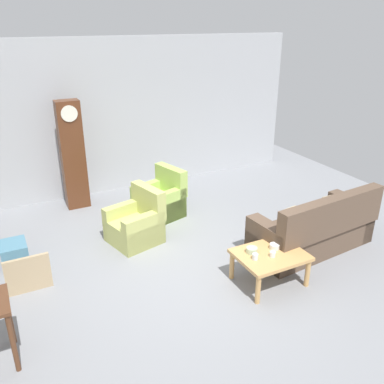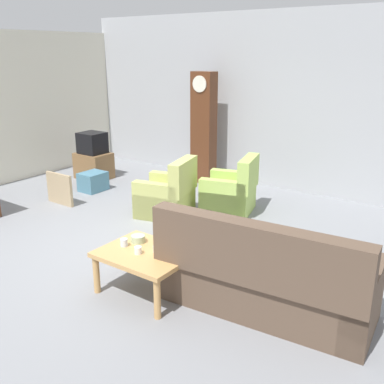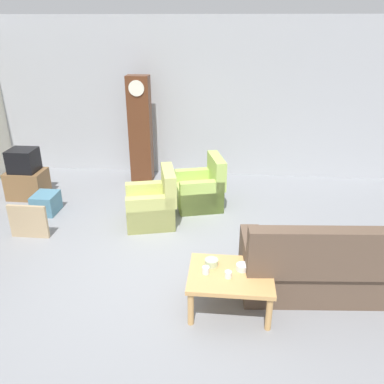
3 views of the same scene
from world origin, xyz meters
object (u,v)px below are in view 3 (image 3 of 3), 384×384
(bowl_shallow_green, at_px, (211,262))
(armchair_olive_near, at_px, (153,206))
(cup_white_porcelain, at_px, (228,274))
(bowl_white_stacked, at_px, (242,267))
(grandfather_clock, at_px, (140,130))
(armchair_olive_far, at_px, (201,190))
(tv_crt, at_px, (23,160))
(storage_box_blue, at_px, (46,203))
(tv_stand_cabinet, at_px, (28,184))
(cup_blue_rimmed, at_px, (206,270))
(coffee_table_wood, at_px, (230,278))
(couch_floral, at_px, (329,268))
(framed_picture_leaning, at_px, (28,222))

(bowl_shallow_green, bearing_deg, armchair_olive_near, 119.67)
(cup_white_porcelain, bearing_deg, bowl_white_stacked, 45.87)
(grandfather_clock, bearing_deg, armchair_olive_far, -41.14)
(tv_crt, distance_m, storage_box_blue, 1.03)
(armchair_olive_near, xyz_separation_m, tv_stand_cabinet, (-2.55, 0.79, -0.04))
(storage_box_blue, height_order, bowl_shallow_green, bowl_shallow_green)
(tv_stand_cabinet, xyz_separation_m, cup_white_porcelain, (3.80, -2.86, 0.25))
(tv_crt, bearing_deg, cup_blue_rimmed, -38.35)
(coffee_table_wood, distance_m, cup_white_porcelain, 0.14)
(cup_blue_rimmed, bearing_deg, cup_white_porcelain, -12.28)
(couch_floral, bearing_deg, armchair_olive_near, 147.29)
(cup_blue_rimmed, bearing_deg, bowl_shallow_green, 71.02)
(tv_stand_cabinet, bearing_deg, bowl_white_stacked, -34.26)
(armchair_olive_far, distance_m, cup_white_porcelain, 2.84)
(couch_floral, height_order, coffee_table_wood, couch_floral)
(couch_floral, relative_size, cup_white_porcelain, 27.41)
(coffee_table_wood, relative_size, cup_white_porcelain, 12.16)
(coffee_table_wood, height_order, bowl_shallow_green, bowl_shallow_green)
(tv_crt, bearing_deg, armchair_olive_far, -1.33)
(framed_picture_leaning, relative_size, cup_white_porcelain, 7.60)
(tv_crt, distance_m, cup_blue_rimmed, 4.53)
(framed_picture_leaning, distance_m, storage_box_blue, 0.87)
(couch_floral, relative_size, bowl_shallow_green, 13.64)
(coffee_table_wood, bearing_deg, armchair_olive_near, 122.79)
(armchair_olive_near, bearing_deg, armchair_olive_far, 43.77)
(armchair_olive_far, height_order, framed_picture_leaning, armchair_olive_far)
(armchair_olive_near, xyz_separation_m, bowl_white_stacked, (1.41, -1.91, 0.20))
(armchair_olive_near, xyz_separation_m, armchair_olive_far, (0.74, 0.71, 0.00))
(tv_stand_cabinet, distance_m, cup_blue_rimmed, 4.53)
(tv_stand_cabinet, xyz_separation_m, storage_box_blue, (0.62, -0.60, -0.09))
(tv_stand_cabinet, bearing_deg, cup_blue_rimmed, -38.35)
(couch_floral, bearing_deg, armchair_olive_far, 126.96)
(coffee_table_wood, xyz_separation_m, storage_box_blue, (-3.21, 2.18, -0.23))
(tv_crt, xyz_separation_m, storage_box_blue, (0.62, -0.60, -0.56))
(storage_box_blue, bearing_deg, grandfather_clock, 51.23)
(armchair_olive_far, xyz_separation_m, grandfather_clock, (-1.32, 1.16, 0.77))
(framed_picture_leaning, bearing_deg, storage_box_blue, 97.84)
(cup_blue_rimmed, distance_m, bowl_shallow_green, 0.17)
(grandfather_clock, relative_size, framed_picture_leaning, 3.56)
(tv_stand_cabinet, height_order, framed_picture_leaning, framed_picture_leaning)
(tv_stand_cabinet, distance_m, cup_white_porcelain, 4.77)
(armchair_olive_far, distance_m, framed_picture_leaning, 2.90)
(armchair_olive_far, height_order, cup_blue_rimmed, armchair_olive_far)
(couch_floral, height_order, cup_white_porcelain, couch_floral)
(storage_box_blue, relative_size, bowl_white_stacked, 3.23)
(coffee_table_wood, xyz_separation_m, grandfather_clock, (-1.86, 3.86, 0.67))
(framed_picture_leaning, xyz_separation_m, storage_box_blue, (-0.12, 0.85, -0.10))
(framed_picture_leaning, relative_size, bowl_white_stacked, 4.22)
(coffee_table_wood, bearing_deg, cup_white_porcelain, -109.26)
(coffee_table_wood, height_order, bowl_white_stacked, bowl_white_stacked)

